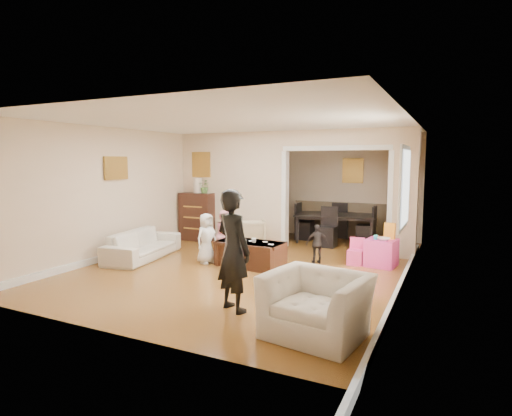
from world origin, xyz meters
The scene contains 27 objects.
floor centered at (0.00, 0.00, 0.00)m, with size 7.00×7.00×0.00m, color #A46D2A.
partition_left centered at (-1.38, 1.80, 1.30)m, with size 2.75×0.18×2.60m, color beige.
partition_right centered at (2.48, 1.80, 1.30)m, with size 0.55×0.18×2.60m, color beige.
partition_header centered at (1.10, 1.80, 2.42)m, with size 2.22×0.18×0.35m, color beige.
window_pane centered at (2.73, -0.40, 1.55)m, with size 0.03×0.95×1.10m, color white.
framed_art_partition centered at (-2.20, 1.70, 1.85)m, with size 0.45×0.03×0.55m, color brown.
framed_art_sofa_wall centered at (-2.71, -0.60, 1.80)m, with size 0.03×0.55×0.40m, color brown.
framed_art_alcove centered at (1.10, 3.44, 1.70)m, with size 0.45×0.03×0.55m, color brown.
sofa centered at (-2.19, -0.48, 0.27)m, with size 1.87×0.73×0.55m, color beige.
armchair_back centered at (-0.73, 1.38, 0.32)m, with size 0.69×0.71×0.65m, color tan.
armchair_front centered at (2.07, -2.54, 0.35)m, with size 1.07×0.94×0.70m, color beige.
dresser centered at (-2.25, 1.62, 0.58)m, with size 0.85×0.48×1.17m, color #361A10.
table_lamp centered at (-2.25, 1.62, 1.35)m, with size 0.22×0.22×0.36m, color beige.
potted_plant centered at (-2.05, 1.62, 1.33)m, with size 0.29×0.25×0.32m, color #507B37.
coffee_table centered at (0.04, -0.13, 0.23)m, with size 1.23×0.62×0.46m, color #3A1C12.
coffee_cup centered at (0.14, -0.18, 0.50)m, with size 0.09×0.09×0.08m, color white.
play_table centered at (2.22, 0.93, 0.25)m, with size 0.52×0.52×0.50m, color #F13FA3.
cereal_box centered at (2.34, 1.03, 0.65)m, with size 0.20×0.07×0.30m, color yellow.
cyan_cup centered at (2.12, 0.88, 0.54)m, with size 0.08×0.08×0.08m, color #26B4C0.
toy_block centered at (2.10, 1.05, 0.53)m, with size 0.08×0.06×0.05m, color red.
play_bowl centered at (2.27, 0.81, 0.53)m, with size 0.23×0.23×0.06m, color silver.
dining_table centered at (0.82, 2.85, 0.33)m, with size 1.88×1.05×0.66m, color black.
adult_person centered at (0.85, -2.25, 0.79)m, with size 0.58×0.38×1.59m, color black.
child_kneel_a centered at (-0.81, -0.28, 0.48)m, with size 0.47×0.31×0.96m, color white.
child_kneel_b centered at (-0.66, 0.17, 0.49)m, with size 0.48×0.37×0.98m, color pink.
child_toddler centered at (1.09, 0.62, 0.38)m, with size 0.44×0.18×0.75m, color black.
craft_papers centered at (0.00, -0.10, 0.46)m, with size 0.97×0.46×0.00m.
Camera 1 is at (3.39, -6.84, 1.95)m, focal length 29.03 mm.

